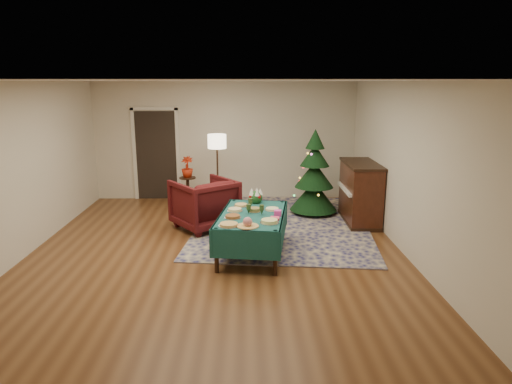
{
  "coord_description": "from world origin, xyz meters",
  "views": [
    {
      "loc": [
        0.49,
        -7.02,
        2.68
      ],
      "look_at": [
        0.65,
        0.55,
        0.85
      ],
      "focal_mm": 32.0,
      "sensor_mm": 36.0,
      "label": 1
    }
  ],
  "objects_px": {
    "buffet_table": "(252,222)",
    "christmas_tree": "(314,176)",
    "armchair": "(204,201)",
    "gift_box": "(278,213)",
    "potted_plant": "(187,172)",
    "piano": "(360,193)",
    "floor_lamp": "(217,146)",
    "side_table": "(188,192)"
  },
  "relations": [
    {
      "from": "floor_lamp",
      "to": "armchair",
      "type": "bearing_deg",
      "value": -97.26
    },
    {
      "from": "christmas_tree",
      "to": "buffet_table",
      "type": "bearing_deg",
      "value": -119.66
    },
    {
      "from": "buffet_table",
      "to": "piano",
      "type": "xyz_separation_m",
      "value": [
        2.12,
        1.7,
        0.04
      ]
    },
    {
      "from": "buffet_table",
      "to": "piano",
      "type": "height_order",
      "value": "piano"
    },
    {
      "from": "christmas_tree",
      "to": "piano",
      "type": "height_order",
      "value": "christmas_tree"
    },
    {
      "from": "piano",
      "to": "buffet_table",
      "type": "bearing_deg",
      "value": -141.21
    },
    {
      "from": "christmas_tree",
      "to": "piano",
      "type": "distance_m",
      "value": 1.03
    },
    {
      "from": "side_table",
      "to": "potted_plant",
      "type": "distance_m",
      "value": 0.46
    },
    {
      "from": "armchair",
      "to": "floor_lamp",
      "type": "distance_m",
      "value": 1.61
    },
    {
      "from": "potted_plant",
      "to": "piano",
      "type": "relative_size",
      "value": 0.33
    },
    {
      "from": "gift_box",
      "to": "piano",
      "type": "relative_size",
      "value": 0.08
    },
    {
      "from": "armchair",
      "to": "christmas_tree",
      "type": "xyz_separation_m",
      "value": [
        2.18,
        0.92,
        0.28
      ]
    },
    {
      "from": "side_table",
      "to": "christmas_tree",
      "type": "distance_m",
      "value": 2.82
    },
    {
      "from": "gift_box",
      "to": "potted_plant",
      "type": "height_order",
      "value": "potted_plant"
    },
    {
      "from": "floor_lamp",
      "to": "piano",
      "type": "distance_m",
      "value": 3.11
    },
    {
      "from": "floor_lamp",
      "to": "side_table",
      "type": "relative_size",
      "value": 2.5
    },
    {
      "from": "piano",
      "to": "gift_box",
      "type": "bearing_deg",
      "value": -133.47
    },
    {
      "from": "christmas_tree",
      "to": "floor_lamp",
      "type": "bearing_deg",
      "value": 167.91
    },
    {
      "from": "gift_box",
      "to": "christmas_tree",
      "type": "relative_size",
      "value": 0.06
    },
    {
      "from": "buffet_table",
      "to": "armchair",
      "type": "relative_size",
      "value": 1.79
    },
    {
      "from": "armchair",
      "to": "gift_box",
      "type": "bearing_deg",
      "value": 93.97
    },
    {
      "from": "gift_box",
      "to": "armchair",
      "type": "xyz_separation_m",
      "value": [
        -1.27,
        1.49,
        -0.2
      ]
    },
    {
      "from": "armchair",
      "to": "floor_lamp",
      "type": "xyz_separation_m",
      "value": [
        0.17,
        1.35,
        0.85
      ]
    },
    {
      "from": "armchair",
      "to": "side_table",
      "type": "bearing_deg",
      "value": -109.02
    },
    {
      "from": "side_table",
      "to": "buffet_table",
      "type": "bearing_deg",
      "value": -65.07
    },
    {
      "from": "floor_lamp",
      "to": "christmas_tree",
      "type": "bearing_deg",
      "value": -12.09
    },
    {
      "from": "armchair",
      "to": "side_table",
      "type": "distance_m",
      "value": 1.71
    },
    {
      "from": "side_table",
      "to": "potted_plant",
      "type": "xyz_separation_m",
      "value": [
        0.0,
        -0.0,
        0.46
      ]
    },
    {
      "from": "piano",
      "to": "floor_lamp",
      "type": "bearing_deg",
      "value": 160.25
    },
    {
      "from": "buffet_table",
      "to": "gift_box",
      "type": "distance_m",
      "value": 0.45
    },
    {
      "from": "floor_lamp",
      "to": "potted_plant",
      "type": "xyz_separation_m",
      "value": [
        -0.68,
        0.27,
        -0.6
      ]
    },
    {
      "from": "gift_box",
      "to": "floor_lamp",
      "type": "bearing_deg",
      "value": 111.13
    },
    {
      "from": "potted_plant",
      "to": "gift_box",
      "type": "bearing_deg",
      "value": -60.22
    },
    {
      "from": "floor_lamp",
      "to": "piano",
      "type": "relative_size",
      "value": 1.18
    },
    {
      "from": "armchair",
      "to": "piano",
      "type": "xyz_separation_m",
      "value": [
        3.0,
        0.34,
        0.06
      ]
    },
    {
      "from": "gift_box",
      "to": "piano",
      "type": "distance_m",
      "value": 2.52
    },
    {
      "from": "gift_box",
      "to": "potted_plant",
      "type": "relative_size",
      "value": 0.24
    },
    {
      "from": "buffet_table",
      "to": "gift_box",
      "type": "height_order",
      "value": "gift_box"
    },
    {
      "from": "buffet_table",
      "to": "christmas_tree",
      "type": "distance_m",
      "value": 2.64
    },
    {
      "from": "gift_box",
      "to": "armchair",
      "type": "bearing_deg",
      "value": 130.45
    },
    {
      "from": "potted_plant",
      "to": "piano",
      "type": "bearing_deg",
      "value": -20.1
    },
    {
      "from": "gift_box",
      "to": "side_table",
      "type": "relative_size",
      "value": 0.17
    }
  ]
}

